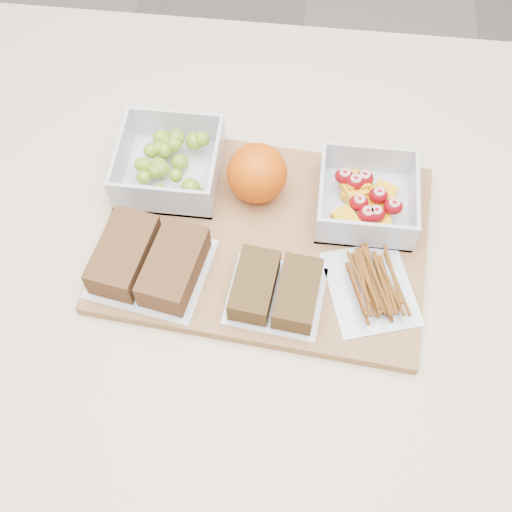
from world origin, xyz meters
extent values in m
plane|color=gray|center=(0.00, 0.00, 0.00)|extent=(4.00, 4.00, 0.00)
cube|color=beige|center=(0.00, 0.00, 0.45)|extent=(1.20, 0.90, 0.90)
cube|color=#9A6A3F|center=(0.00, 0.02, 0.91)|extent=(0.44, 0.33, 0.02)
cube|color=silver|center=(-0.14, 0.11, 0.92)|extent=(0.14, 0.14, 0.01)
cube|color=silver|center=(-0.14, 0.17, 0.94)|extent=(0.14, 0.01, 0.06)
cube|color=silver|center=(-0.14, 0.04, 0.94)|extent=(0.14, 0.01, 0.06)
cube|color=silver|center=(-0.07, 0.11, 0.94)|extent=(0.01, 0.13, 0.06)
cube|color=silver|center=(-0.20, 0.11, 0.94)|extent=(0.01, 0.13, 0.06)
sphere|color=olive|center=(-0.15, 0.10, 0.94)|extent=(0.02, 0.02, 0.02)
sphere|color=olive|center=(-0.17, 0.10, 0.95)|extent=(0.02, 0.02, 0.02)
sphere|color=olive|center=(-0.14, 0.13, 0.95)|extent=(0.02, 0.02, 0.02)
sphere|color=olive|center=(-0.13, 0.12, 0.94)|extent=(0.02, 0.02, 0.02)
sphere|color=olive|center=(-0.17, 0.12, 0.95)|extent=(0.02, 0.02, 0.02)
sphere|color=olive|center=(-0.15, 0.10, 0.94)|extent=(0.02, 0.02, 0.02)
sphere|color=olive|center=(-0.16, 0.13, 0.95)|extent=(0.02, 0.02, 0.02)
sphere|color=olive|center=(-0.10, 0.06, 0.95)|extent=(0.02, 0.02, 0.02)
sphere|color=olive|center=(-0.11, 0.14, 0.95)|extent=(0.02, 0.02, 0.02)
sphere|color=olive|center=(-0.13, 0.14, 0.95)|extent=(0.02, 0.02, 0.02)
sphere|color=olive|center=(-0.17, 0.08, 0.95)|extent=(0.02, 0.02, 0.02)
sphere|color=olive|center=(-0.10, 0.15, 0.95)|extent=(0.02, 0.02, 0.02)
sphere|color=olive|center=(-0.14, 0.06, 0.94)|extent=(0.02, 0.02, 0.02)
sphere|color=olive|center=(-0.15, 0.14, 0.95)|extent=(0.02, 0.02, 0.02)
sphere|color=olive|center=(-0.15, 0.13, 0.94)|extent=(0.02, 0.02, 0.02)
sphere|color=olive|center=(-0.14, 0.15, 0.95)|extent=(0.02, 0.02, 0.02)
sphere|color=olive|center=(-0.10, 0.06, 0.95)|extent=(0.02, 0.02, 0.02)
sphere|color=olive|center=(-0.10, 0.07, 0.93)|extent=(0.02, 0.02, 0.02)
sphere|color=olive|center=(-0.15, 0.13, 0.95)|extent=(0.02, 0.02, 0.02)
sphere|color=olive|center=(-0.16, 0.09, 0.94)|extent=(0.02, 0.02, 0.02)
sphere|color=olive|center=(-0.16, 0.15, 0.94)|extent=(0.02, 0.02, 0.02)
sphere|color=olive|center=(-0.12, 0.08, 0.95)|extent=(0.02, 0.02, 0.02)
sphere|color=olive|center=(-0.15, 0.10, 0.94)|extent=(0.02, 0.02, 0.02)
sphere|color=olive|center=(-0.17, 0.10, 0.95)|extent=(0.02, 0.02, 0.02)
cube|color=silver|center=(0.13, 0.08, 0.92)|extent=(0.13, 0.13, 0.00)
cube|color=silver|center=(0.13, 0.14, 0.94)|extent=(0.13, 0.00, 0.05)
cube|color=silver|center=(0.13, 0.02, 0.94)|extent=(0.13, 0.00, 0.05)
cube|color=silver|center=(0.19, 0.08, 0.94)|extent=(0.00, 0.12, 0.05)
cube|color=silver|center=(0.07, 0.08, 0.94)|extent=(0.00, 0.12, 0.05)
cube|color=#E09D0C|center=(0.13, 0.06, 0.93)|extent=(0.04, 0.04, 0.01)
cube|color=#E09D0C|center=(0.12, 0.10, 0.93)|extent=(0.05, 0.05, 0.01)
cube|color=#E09D0C|center=(0.14, 0.09, 0.93)|extent=(0.04, 0.05, 0.01)
cube|color=#E09D0C|center=(0.15, 0.10, 0.93)|extent=(0.04, 0.05, 0.01)
cube|color=#E09D0C|center=(0.11, 0.10, 0.94)|extent=(0.04, 0.04, 0.01)
cube|color=#E09D0C|center=(0.11, 0.10, 0.94)|extent=(0.04, 0.03, 0.01)
cube|color=#E09D0C|center=(0.10, 0.05, 0.94)|extent=(0.04, 0.04, 0.01)
cube|color=#E09D0C|center=(0.14, 0.06, 0.93)|extent=(0.04, 0.04, 0.01)
cube|color=#E09D0C|center=(0.11, 0.09, 0.93)|extent=(0.04, 0.04, 0.01)
ellipsoid|color=maroon|center=(0.14, 0.08, 0.95)|extent=(0.03, 0.02, 0.02)
ellipsoid|color=maroon|center=(0.14, 0.05, 0.95)|extent=(0.03, 0.02, 0.02)
ellipsoid|color=maroon|center=(0.10, 0.11, 0.95)|extent=(0.03, 0.02, 0.02)
ellipsoid|color=maroon|center=(0.16, 0.07, 0.95)|extent=(0.03, 0.02, 0.02)
ellipsoid|color=maroon|center=(0.11, 0.10, 0.95)|extent=(0.03, 0.02, 0.02)
ellipsoid|color=maroon|center=(0.13, 0.05, 0.95)|extent=(0.03, 0.02, 0.02)
ellipsoid|color=maroon|center=(0.12, 0.07, 0.95)|extent=(0.03, 0.02, 0.02)
ellipsoid|color=maroon|center=(0.12, 0.11, 0.95)|extent=(0.03, 0.02, 0.02)
sphere|color=#DE5105|center=(-0.02, 0.09, 0.96)|extent=(0.08, 0.08, 0.08)
cube|color=silver|center=(-0.14, -0.04, 0.92)|extent=(0.16, 0.15, 0.00)
cube|color=brown|center=(-0.17, -0.04, 0.94)|extent=(0.08, 0.12, 0.04)
cube|color=brown|center=(-0.11, -0.05, 0.94)|extent=(0.08, 0.12, 0.04)
cube|color=silver|center=(0.02, -0.06, 0.92)|extent=(0.13, 0.11, 0.00)
cube|color=#51391C|center=(0.00, -0.06, 0.94)|extent=(0.06, 0.09, 0.03)
cube|color=#51391C|center=(0.05, -0.07, 0.94)|extent=(0.06, 0.09, 0.03)
cube|color=silver|center=(0.14, -0.04, 0.92)|extent=(0.13, 0.15, 0.00)
camera|label=1|loc=(0.04, -0.42, 1.63)|focal=45.00mm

